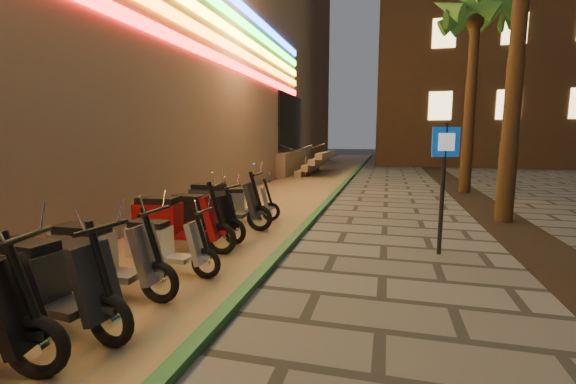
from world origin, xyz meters
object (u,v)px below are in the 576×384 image
(scooter_5, at_px, (46,283))
(scooter_8, at_px, (173,222))
(pedestrian_sign, at_px, (444,171))
(scooter_11, at_px, (241,203))
(scooter_7, at_px, (163,245))
(scooter_6, at_px, (101,257))
(scooter_9, at_px, (200,215))
(scooter_10, at_px, (221,204))

(scooter_5, distance_m, scooter_8, 2.84)
(pedestrian_sign, xyz_separation_m, scooter_11, (-4.32, 1.61, -1.02))
(scooter_8, bearing_deg, scooter_11, 79.19)
(pedestrian_sign, distance_m, scooter_7, 4.73)
(pedestrian_sign, bearing_deg, scooter_5, -162.22)
(scooter_5, relative_size, scooter_6, 1.04)
(scooter_8, distance_m, scooter_9, 0.87)
(scooter_7, height_order, scooter_11, scooter_11)
(scooter_7, height_order, scooter_10, scooter_10)
(pedestrian_sign, xyz_separation_m, scooter_8, (-4.55, -1.08, -0.91))
(scooter_8, bearing_deg, scooter_7, -72.88)
(scooter_7, distance_m, scooter_11, 3.70)
(scooter_7, relative_size, scooter_8, 0.80)
(scooter_5, bearing_deg, scooter_10, 97.84)
(scooter_5, bearing_deg, scooter_6, 101.92)
(scooter_10, bearing_deg, scooter_6, -91.47)
(scooter_5, relative_size, scooter_10, 0.96)
(scooter_6, height_order, scooter_9, scooter_6)
(scooter_11, bearing_deg, scooter_6, -107.42)
(scooter_6, bearing_deg, scooter_5, -84.69)
(scooter_5, bearing_deg, pedestrian_sign, 48.32)
(scooter_6, height_order, scooter_7, scooter_6)
(pedestrian_sign, height_order, scooter_10, pedestrian_sign)
(scooter_5, distance_m, scooter_10, 4.66)
(scooter_8, distance_m, scooter_11, 2.70)
(pedestrian_sign, relative_size, scooter_10, 1.23)
(scooter_8, relative_size, scooter_11, 1.24)
(scooter_9, bearing_deg, scooter_10, 97.32)
(scooter_5, bearing_deg, scooter_7, 89.82)
(pedestrian_sign, distance_m, scooter_9, 4.60)
(scooter_7, bearing_deg, scooter_5, -95.25)
(scooter_5, xyz_separation_m, scooter_9, (-0.17, 3.71, -0.04))
(scooter_11, bearing_deg, scooter_8, -111.10)
(scooter_8, height_order, scooter_10, scooter_10)
(scooter_5, xyz_separation_m, scooter_7, (0.20, 1.83, -0.09))
(scooter_5, xyz_separation_m, scooter_6, (-0.09, 0.91, -0.02))
(pedestrian_sign, xyz_separation_m, scooter_5, (-4.32, -3.92, -0.93))
(scooter_10, height_order, scooter_11, scooter_10)
(scooter_8, height_order, scooter_9, scooter_8)
(scooter_10, bearing_deg, pedestrian_sign, -11.60)
(scooter_5, xyz_separation_m, scooter_10, (-0.14, 4.66, 0.02))
(scooter_6, relative_size, scooter_11, 1.16)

